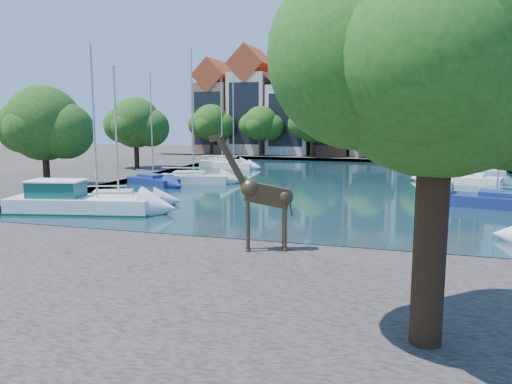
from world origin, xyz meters
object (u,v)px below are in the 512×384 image
giraffe_statue (261,194)px  sailboat_left_a (119,198)px  plane_tree (445,51)px  motorsailer (77,200)px

giraffe_statue → sailboat_left_a: bearing=143.2°
plane_tree → sailboat_left_a: bearing=138.8°
motorsailer → plane_tree: bearing=-34.4°
motorsailer → sailboat_left_a: motorsailer is taller
plane_tree → motorsailer: bearing=145.6°
giraffe_statue → plane_tree: bearing=-48.4°
plane_tree → motorsailer: (-20.92, 14.32, -6.78)m
giraffe_statue → sailboat_left_a: sailboat_left_a is taller
giraffe_statue → sailboat_left_a: size_ratio=0.52×
motorsailer → sailboat_left_a: 3.14m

